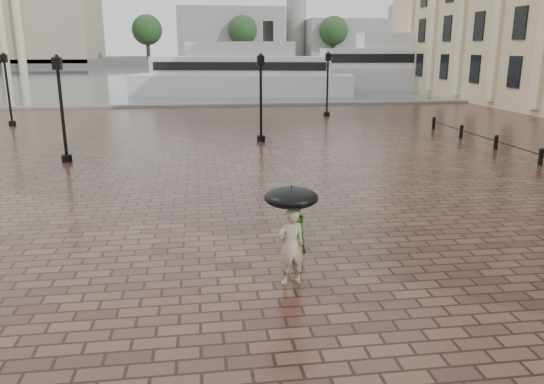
# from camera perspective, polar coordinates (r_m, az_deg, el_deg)

# --- Properties ---
(ground) EXTENTS (300.00, 300.00, 0.00)m
(ground) POSITION_cam_1_polar(r_m,az_deg,el_deg) (14.45, -6.38, -4.16)
(ground) COLOR #341D17
(ground) RESTS_ON ground
(harbour_water) EXTENTS (240.00, 240.00, 0.00)m
(harbour_water) POSITION_cam_1_polar(r_m,az_deg,el_deg) (105.75, -8.02, 12.50)
(harbour_water) COLOR #475057
(harbour_water) RESTS_ON ground
(quay_edge) EXTENTS (80.00, 0.60, 0.30)m
(quay_edge) POSITION_cam_1_polar(r_m,az_deg,el_deg) (45.89, -7.68, 9.12)
(quay_edge) COLOR slate
(quay_edge) RESTS_ON ground
(far_shore) EXTENTS (300.00, 60.00, 2.00)m
(far_shore) POSITION_cam_1_polar(r_m,az_deg,el_deg) (173.68, -8.14, 13.84)
(far_shore) COLOR #4C4C47
(far_shore) RESTS_ON ground
(distant_skyline) EXTENTS (102.50, 22.00, 33.00)m
(distant_skyline) POSITION_cam_1_polar(r_m,az_deg,el_deg) (170.72, 8.85, 16.63)
(distant_skyline) COLOR gray
(distant_skyline) RESTS_ON ground
(far_trees) EXTENTS (188.00, 8.00, 13.50)m
(far_trees) POSITION_cam_1_polar(r_m,az_deg,el_deg) (151.71, -8.24, 16.83)
(far_trees) COLOR #2D2119
(far_trees) RESTS_ON ground
(bollard_row) EXTENTS (0.22, 21.22, 0.73)m
(bollard_row) POSITION_cam_1_polar(r_m,az_deg,el_deg) (25.09, 26.97, 3.52)
(bollard_row) COLOR black
(bollard_row) RESTS_ON ground
(street_lamps) EXTENTS (21.44, 14.44, 4.40)m
(street_lamps) POSITION_cam_1_polar(r_m,az_deg,el_deg) (31.26, -10.35, 10.49)
(street_lamps) COLOR black
(street_lamps) RESTS_ON ground
(adult_pedestrian) EXTENTS (0.67, 0.51, 1.66)m
(adult_pedestrian) POSITION_cam_1_polar(r_m,az_deg,el_deg) (10.97, 2.04, -5.86)
(adult_pedestrian) COLOR gray
(adult_pedestrian) RESTS_ON ground
(child_pedestrian) EXTENTS (0.68, 0.58, 1.21)m
(child_pedestrian) POSITION_cam_1_polar(r_m,az_deg,el_deg) (12.78, 2.46, -3.84)
(child_pedestrian) COLOR #30951B
(child_pedestrian) RESTS_ON ground
(ferry_near) EXTENTS (23.09, 9.96, 7.37)m
(ferry_near) POSITION_cam_1_polar(r_m,az_deg,el_deg) (55.70, -3.23, 12.57)
(ferry_near) COLOR silver
(ferry_near) RESTS_ON ground
(ferry_far) EXTENTS (27.46, 9.11, 8.84)m
(ferry_far) POSITION_cam_1_polar(r_m,az_deg,el_deg) (66.18, 15.01, 12.89)
(ferry_far) COLOR silver
(ferry_far) RESTS_ON ground
(umbrella) EXTENTS (1.10, 1.10, 1.13)m
(umbrella) POSITION_cam_1_polar(r_m,az_deg,el_deg) (10.64, 2.09, -0.61)
(umbrella) COLOR black
(umbrella) RESTS_ON ground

